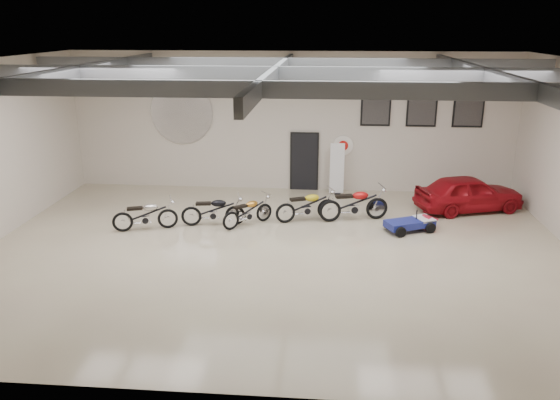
# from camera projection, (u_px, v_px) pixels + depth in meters

# --- Properties ---
(floor) EXTENTS (16.00, 12.00, 0.01)m
(floor) POSITION_uv_depth(u_px,v_px,m) (276.00, 252.00, 14.77)
(floor) COLOR #B5AB8A
(floor) RESTS_ON ground
(ceiling) EXTENTS (16.00, 12.00, 0.01)m
(ceiling) POSITION_uv_depth(u_px,v_px,m) (276.00, 62.00, 13.23)
(ceiling) COLOR slate
(ceiling) RESTS_ON back_wall
(back_wall) EXTENTS (16.00, 0.02, 5.00)m
(back_wall) POSITION_uv_depth(u_px,v_px,m) (291.00, 122.00, 19.69)
(back_wall) COLOR beige
(back_wall) RESTS_ON floor
(ceiling_beams) EXTENTS (15.80, 11.80, 0.32)m
(ceiling_beams) POSITION_uv_depth(u_px,v_px,m) (276.00, 73.00, 13.31)
(ceiling_beams) COLOR slate
(ceiling_beams) RESTS_ON ceiling
(door) EXTENTS (0.92, 0.08, 2.10)m
(door) POSITION_uv_depth(u_px,v_px,m) (304.00, 162.00, 20.05)
(door) COLOR black
(door) RESTS_ON back_wall
(logo_plaque) EXTENTS (2.30, 0.06, 1.16)m
(logo_plaque) POSITION_uv_depth(u_px,v_px,m) (182.00, 113.00, 19.87)
(logo_plaque) COLOR silver
(logo_plaque) RESTS_ON back_wall
(poster_left) EXTENTS (1.05, 0.08, 1.35)m
(poster_left) POSITION_uv_depth(u_px,v_px,m) (376.00, 107.00, 19.23)
(poster_left) COLOR black
(poster_left) RESTS_ON back_wall
(poster_mid) EXTENTS (1.05, 0.08, 1.35)m
(poster_mid) POSITION_uv_depth(u_px,v_px,m) (422.00, 107.00, 19.10)
(poster_mid) COLOR black
(poster_mid) RESTS_ON back_wall
(poster_right) EXTENTS (1.05, 0.08, 1.35)m
(poster_right) POSITION_uv_depth(u_px,v_px,m) (469.00, 108.00, 18.98)
(poster_right) COLOR black
(poster_right) RESTS_ON back_wall
(oil_sign) EXTENTS (0.72, 0.10, 0.72)m
(oil_sign) POSITION_uv_depth(u_px,v_px,m) (343.00, 145.00, 19.74)
(oil_sign) COLOR white
(oil_sign) RESTS_ON back_wall
(banner_stand) EXTENTS (0.52, 0.24, 1.87)m
(banner_stand) POSITION_uv_depth(u_px,v_px,m) (337.00, 169.00, 19.56)
(banner_stand) COLOR white
(banner_stand) RESTS_ON floor
(motorcycle_silver) EXTENTS (1.96, 1.13, 0.98)m
(motorcycle_silver) POSITION_uv_depth(u_px,v_px,m) (145.00, 215.00, 16.22)
(motorcycle_silver) COLOR silver
(motorcycle_silver) RESTS_ON floor
(motorcycle_black) EXTENTS (1.97, 0.86, 0.99)m
(motorcycle_black) POSITION_uv_depth(u_px,v_px,m) (213.00, 210.00, 16.59)
(motorcycle_black) COLOR silver
(motorcycle_black) RESTS_ON floor
(motorcycle_gold) EXTENTS (1.66, 1.60, 0.92)m
(motorcycle_gold) POSITION_uv_depth(u_px,v_px,m) (248.00, 211.00, 16.60)
(motorcycle_gold) COLOR silver
(motorcycle_gold) RESTS_ON floor
(motorcycle_yellow) EXTENTS (2.05, 1.31, 1.02)m
(motorcycle_yellow) POSITION_uv_depth(u_px,v_px,m) (306.00, 205.00, 16.99)
(motorcycle_yellow) COLOR silver
(motorcycle_yellow) RESTS_ON floor
(motorcycle_red) EXTENTS (2.27, 1.19, 1.13)m
(motorcycle_red) POSITION_uv_depth(u_px,v_px,m) (354.00, 203.00, 17.00)
(motorcycle_red) COLOR silver
(motorcycle_red) RESTS_ON floor
(go_kart) EXTENTS (1.96, 1.46, 0.65)m
(go_kart) POSITION_uv_depth(u_px,v_px,m) (414.00, 220.00, 16.23)
(go_kart) COLOR navy
(go_kart) RESTS_ON floor
(vintage_car) EXTENTS (2.39, 3.77, 1.20)m
(vintage_car) POSITION_uv_depth(u_px,v_px,m) (469.00, 193.00, 17.90)
(vintage_car) COLOR maroon
(vintage_car) RESTS_ON floor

